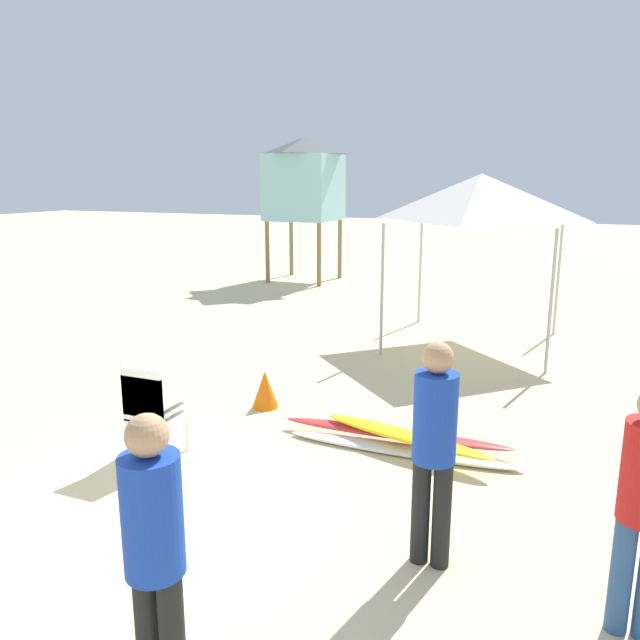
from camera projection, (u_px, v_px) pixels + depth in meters
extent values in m
plane|color=beige|center=(115.00, 521.00, 5.32)|extent=(80.00, 80.00, 0.00)
cube|color=white|center=(157.00, 416.00, 6.51)|extent=(0.48, 0.48, 0.04)
cube|color=white|center=(143.00, 405.00, 6.27)|extent=(0.48, 0.04, 0.40)
cube|color=white|center=(157.00, 408.00, 6.49)|extent=(0.48, 0.48, 0.04)
cube|color=white|center=(142.00, 396.00, 6.25)|extent=(0.48, 0.04, 0.40)
cube|color=white|center=(156.00, 400.00, 6.47)|extent=(0.48, 0.48, 0.04)
cube|color=white|center=(142.00, 388.00, 6.23)|extent=(0.48, 0.04, 0.40)
cylinder|color=white|center=(187.00, 432.00, 6.67)|extent=(0.04, 0.04, 0.42)
cylinder|color=white|center=(155.00, 426.00, 6.83)|extent=(0.04, 0.04, 0.42)
cylinder|color=white|center=(163.00, 447.00, 6.30)|extent=(0.04, 0.04, 0.42)
cylinder|color=white|center=(129.00, 441.00, 6.45)|extent=(0.04, 0.04, 0.42)
ellipsoid|color=white|center=(401.00, 450.00, 6.64)|extent=(2.55, 0.34, 0.08)
ellipsoid|color=red|center=(394.00, 433.00, 6.86)|extent=(2.59, 0.41, 0.08)
ellipsoid|color=yellow|center=(405.00, 436.00, 6.60)|extent=(2.00, 0.76, 0.08)
cylinder|color=#33598C|center=(621.00, 574.00, 3.96)|extent=(0.14, 0.14, 0.81)
cylinder|color=black|center=(149.00, 635.00, 3.42)|extent=(0.14, 0.14, 0.84)
cylinder|color=#193FB2|center=(152.00, 515.00, 3.22)|extent=(0.32, 0.32, 0.66)
sphere|color=tan|center=(147.00, 435.00, 3.12)|extent=(0.23, 0.23, 0.23)
cylinder|color=black|center=(421.00, 510.00, 4.69)|extent=(0.14, 0.14, 0.85)
cylinder|color=black|center=(442.00, 515.00, 4.63)|extent=(0.14, 0.14, 0.85)
cylinder|color=#193FB2|center=(435.00, 417.00, 4.49)|extent=(0.32, 0.32, 0.67)
sphere|color=tan|center=(438.00, 358.00, 4.39)|extent=(0.23, 0.23, 0.23)
cylinder|color=#B2B2B7|center=(382.00, 290.00, 10.12)|extent=(0.05, 0.05, 2.17)
cylinder|color=#B2B2B7|center=(551.00, 302.00, 9.14)|extent=(0.05, 0.05, 2.17)
cylinder|color=#B2B2B7|center=(420.00, 269.00, 12.45)|extent=(0.05, 0.05, 2.17)
cylinder|color=#B2B2B7|center=(558.00, 277.00, 11.47)|extent=(0.05, 0.05, 2.17)
pyramid|color=silver|center=(480.00, 197.00, 10.47)|extent=(2.59, 2.59, 0.77)
cylinder|color=olive|center=(267.00, 252.00, 17.29)|extent=(0.12, 0.12, 1.71)
cylinder|color=olive|center=(319.00, 255.00, 16.71)|extent=(0.12, 0.12, 1.71)
cylinder|color=olive|center=(291.00, 247.00, 18.69)|extent=(0.12, 0.12, 1.71)
cylinder|color=olive|center=(340.00, 249.00, 18.11)|extent=(0.12, 0.12, 1.71)
cube|color=#96D1D8|center=(304.00, 188.00, 17.31)|extent=(1.80, 1.80, 1.80)
pyramid|color=#4C5156|center=(304.00, 146.00, 17.06)|extent=(1.98, 1.98, 0.45)
cone|color=orange|center=(265.00, 389.00, 7.93)|extent=(0.34, 0.34, 0.48)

